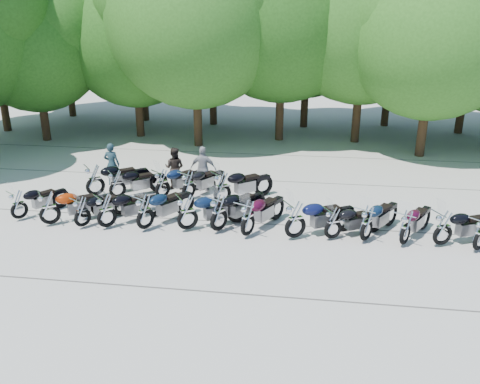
# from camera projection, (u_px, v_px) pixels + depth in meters

# --- Properties ---
(ground) EXTENTS (90.00, 90.00, 0.00)m
(ground) POSITION_uv_depth(u_px,v_px,m) (233.00, 242.00, 15.77)
(ground) COLOR #A6A096
(ground) RESTS_ON ground
(tree_1) EXTENTS (6.97, 6.97, 8.55)m
(tree_1) POSITION_uv_depth(u_px,v_px,m) (34.00, 44.00, 26.05)
(tree_1) COLOR #3A2614
(tree_1) RESTS_ON ground
(tree_2) EXTENTS (7.31, 7.31, 8.97)m
(tree_2) POSITION_uv_depth(u_px,v_px,m) (134.00, 38.00, 26.83)
(tree_2) COLOR #3A2614
(tree_2) RESTS_ON ground
(tree_3) EXTENTS (8.70, 8.70, 10.67)m
(tree_3) POSITION_uv_depth(u_px,v_px,m) (195.00, 19.00, 24.51)
(tree_3) COLOR #3A2614
(tree_3) RESTS_ON ground
(tree_4) EXTENTS (9.13, 9.13, 11.20)m
(tree_4) POSITION_uv_depth(u_px,v_px,m) (282.00, 11.00, 25.59)
(tree_4) COLOR #3A2614
(tree_4) RESTS_ON ground
(tree_5) EXTENTS (9.04, 9.04, 11.10)m
(tree_5) POSITION_uv_depth(u_px,v_px,m) (365.00, 13.00, 25.18)
(tree_5) COLOR #3A2614
(tree_5) RESTS_ON ground
(tree_6) EXTENTS (8.00, 8.00, 9.82)m
(tree_6) POSITION_uv_depth(u_px,v_px,m) (435.00, 31.00, 22.84)
(tree_6) COLOR #3A2614
(tree_6) RESTS_ON ground
(tree_9) EXTENTS (7.59, 7.59, 9.32)m
(tree_9) POSITION_uv_depth(u_px,v_px,m) (63.00, 29.00, 31.99)
(tree_9) COLOR #3A2614
(tree_9) RESTS_ON ground
(tree_10) EXTENTS (7.78, 7.78, 9.55)m
(tree_10) POSITION_uv_depth(u_px,v_px,m) (140.00, 28.00, 30.69)
(tree_10) COLOR #3A2614
(tree_10) RESTS_ON ground
(tree_11) EXTENTS (7.56, 7.56, 9.28)m
(tree_11) POSITION_uv_depth(u_px,v_px,m) (212.00, 32.00, 29.64)
(tree_11) COLOR #3A2614
(tree_11) RESTS_ON ground
(tree_12) EXTENTS (7.88, 7.88, 9.67)m
(tree_12) POSITION_uv_depth(u_px,v_px,m) (308.00, 28.00, 28.88)
(tree_12) COLOR #3A2614
(tree_12) RESTS_ON ground
(tree_13) EXTENTS (8.31, 8.31, 10.20)m
(tree_13) POSITION_uv_depth(u_px,v_px,m) (394.00, 22.00, 29.07)
(tree_13) COLOR #3A2614
(tree_13) RESTS_ON ground
(tree_14) EXTENTS (8.02, 8.02, 9.84)m
(tree_14) POSITION_uv_depth(u_px,v_px,m) (474.00, 27.00, 27.33)
(tree_14) COLOR #3A2614
(tree_14) RESTS_ON ground
(motorcycle_0) EXTENTS (1.72, 2.12, 1.20)m
(motorcycle_0) POSITION_uv_depth(u_px,v_px,m) (18.00, 204.00, 17.15)
(motorcycle_0) COLOR black
(motorcycle_0) RESTS_ON ground
(motorcycle_1) EXTENTS (2.37, 1.95, 1.35)m
(motorcycle_1) POSITION_uv_depth(u_px,v_px,m) (49.00, 207.00, 16.67)
(motorcycle_1) COLOR #8F2505
(motorcycle_1) RESTS_ON ground
(motorcycle_2) EXTENTS (1.72, 2.15, 1.21)m
(motorcycle_2) POSITION_uv_depth(u_px,v_px,m) (82.00, 211.00, 16.54)
(motorcycle_2) COLOR black
(motorcycle_2) RESTS_ON ground
(motorcycle_3) EXTENTS (2.17, 2.19, 1.34)m
(motorcycle_3) POSITION_uv_depth(u_px,v_px,m) (106.00, 210.00, 16.46)
(motorcycle_3) COLOR black
(motorcycle_3) RESTS_ON ground
(motorcycle_4) EXTENTS (1.95, 2.47, 1.39)m
(motorcycle_4) POSITION_uv_depth(u_px,v_px,m) (145.00, 211.00, 16.31)
(motorcycle_4) COLOR black
(motorcycle_4) RESTS_ON ground
(motorcycle_5) EXTENTS (2.50, 1.96, 1.40)m
(motorcycle_5) POSITION_uv_depth(u_px,v_px,m) (187.00, 211.00, 16.25)
(motorcycle_5) COLOR black
(motorcycle_5) RESTS_ON ground
(motorcycle_6) EXTENTS (2.10, 2.52, 1.44)m
(motorcycle_6) POSITION_uv_depth(u_px,v_px,m) (219.00, 212.00, 16.17)
(motorcycle_6) COLOR black
(motorcycle_6) RESTS_ON ground
(motorcycle_7) EXTENTS (1.77, 2.49, 1.37)m
(motorcycle_7) POSITION_uv_depth(u_px,v_px,m) (248.00, 217.00, 15.84)
(motorcycle_7) COLOR #33071A
(motorcycle_7) RESTS_ON ground
(motorcycle_8) EXTENTS (2.56, 1.92, 1.42)m
(motorcycle_8) POSITION_uv_depth(u_px,v_px,m) (296.00, 219.00, 15.66)
(motorcycle_8) COLOR #0C1035
(motorcycle_8) RESTS_ON ground
(motorcycle_9) EXTENTS (2.17, 1.63, 1.21)m
(motorcycle_9) POSITION_uv_depth(u_px,v_px,m) (333.00, 222.00, 15.67)
(motorcycle_9) COLOR black
(motorcycle_9) RESTS_ON ground
(motorcycle_10) EXTENTS (1.87, 2.36, 1.33)m
(motorcycle_10) POSITION_uv_depth(u_px,v_px,m) (367.00, 222.00, 15.51)
(motorcycle_10) COLOR #0B1B32
(motorcycle_10) RESTS_ON ground
(motorcycle_11) EXTENTS (1.75, 2.29, 1.28)m
(motorcycle_11) POSITION_uv_depth(u_px,v_px,m) (406.00, 227.00, 15.28)
(motorcycle_11) COLOR #32061A
(motorcycle_11) RESTS_ON ground
(motorcycle_12) EXTENTS (2.38, 1.61, 1.30)m
(motorcycle_12) POSITION_uv_depth(u_px,v_px,m) (444.00, 227.00, 15.22)
(motorcycle_12) COLOR black
(motorcycle_12) RESTS_ON ground
(motorcycle_14) EXTENTS (2.48, 2.19, 1.44)m
(motorcycle_14) POSITION_uv_depth(u_px,v_px,m) (95.00, 179.00, 19.22)
(motorcycle_14) COLOR black
(motorcycle_14) RESTS_ON ground
(motorcycle_15) EXTENTS (2.22, 1.92, 1.28)m
(motorcycle_15) POSITION_uv_depth(u_px,v_px,m) (117.00, 183.00, 19.03)
(motorcycle_15) COLOR black
(motorcycle_15) RESTS_ON ground
(motorcycle_16) EXTENTS (2.01, 2.23, 1.30)m
(motorcycle_16) POSITION_uv_depth(u_px,v_px,m) (162.00, 183.00, 19.06)
(motorcycle_16) COLOR #0C1937
(motorcycle_16) RESTS_ON ground
(motorcycle_17) EXTENTS (1.79, 2.28, 1.28)m
(motorcycle_17) POSITION_uv_depth(u_px,v_px,m) (188.00, 184.00, 18.94)
(motorcycle_17) COLOR black
(motorcycle_17) RESTS_ON ground
(motorcycle_18) EXTENTS (2.43, 2.21, 1.43)m
(motorcycle_18) POSITION_uv_depth(u_px,v_px,m) (222.00, 187.00, 18.46)
(motorcycle_18) COLOR black
(motorcycle_18) RESTS_ON ground
(rider_0) EXTENTS (0.64, 0.42, 1.75)m
(rider_0) POSITION_uv_depth(u_px,v_px,m) (112.00, 164.00, 20.52)
(rider_0) COLOR #1B3139
(rider_0) RESTS_ON ground
(rider_1) EXTENTS (0.88, 0.72, 1.67)m
(rider_1) POSITION_uv_depth(u_px,v_px,m) (175.00, 168.00, 20.17)
(rider_1) COLOR black
(rider_1) RESTS_ON ground
(rider_2) EXTENTS (1.09, 0.53, 1.79)m
(rider_2) POSITION_uv_depth(u_px,v_px,m) (203.00, 169.00, 19.86)
(rider_2) COLOR gray
(rider_2) RESTS_ON ground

